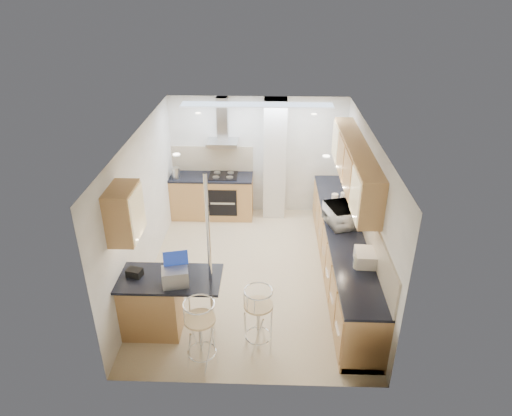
{
  "coord_description": "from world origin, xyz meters",
  "views": [
    {
      "loc": [
        0.25,
        -6.5,
        4.67
      ],
      "look_at": [
        0.03,
        0.2,
        1.18
      ],
      "focal_mm": 32.0,
      "sensor_mm": 36.0,
      "label": 1
    }
  ],
  "objects_px": {
    "bar_stool_near": "(201,335)",
    "bar_stool_end": "(258,320)",
    "laptop": "(175,277)",
    "bread_bin": "(366,257)",
    "microwave": "(340,215)"
  },
  "relations": [
    {
      "from": "bar_stool_near",
      "to": "bar_stool_end",
      "type": "relative_size",
      "value": 1.04
    },
    {
      "from": "bar_stool_end",
      "to": "bread_bin",
      "type": "relative_size",
      "value": 2.65
    },
    {
      "from": "bar_stool_near",
      "to": "bread_bin",
      "type": "xyz_separation_m",
      "value": [
        2.25,
        1.12,
        0.5
      ]
    },
    {
      "from": "bar_stool_near",
      "to": "microwave",
      "type": "bearing_deg",
      "value": 55.65
    },
    {
      "from": "microwave",
      "to": "bread_bin",
      "type": "height_order",
      "value": "microwave"
    },
    {
      "from": "bar_stool_near",
      "to": "bar_stool_end",
      "type": "height_order",
      "value": "bar_stool_near"
    },
    {
      "from": "microwave",
      "to": "laptop",
      "type": "height_order",
      "value": "microwave"
    },
    {
      "from": "bar_stool_end",
      "to": "laptop",
      "type": "bearing_deg",
      "value": 129.58
    },
    {
      "from": "bar_stool_near",
      "to": "bar_stool_end",
      "type": "xyz_separation_m",
      "value": [
        0.73,
        0.33,
        -0.02
      ]
    },
    {
      "from": "microwave",
      "to": "bar_stool_end",
      "type": "xyz_separation_m",
      "value": [
        -1.3,
        -1.93,
        -0.58
      ]
    },
    {
      "from": "laptop",
      "to": "bar_stool_end",
      "type": "relative_size",
      "value": 0.34
    },
    {
      "from": "bar_stool_end",
      "to": "bread_bin",
      "type": "height_order",
      "value": "bread_bin"
    },
    {
      "from": "laptop",
      "to": "bar_stool_end",
      "type": "bearing_deg",
      "value": -22.24
    },
    {
      "from": "bar_stool_near",
      "to": "bread_bin",
      "type": "relative_size",
      "value": 2.75
    },
    {
      "from": "laptop",
      "to": "bar_stool_end",
      "type": "xyz_separation_m",
      "value": [
        1.11,
        -0.18,
        -0.55
      ]
    }
  ]
}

